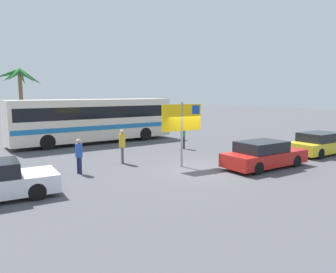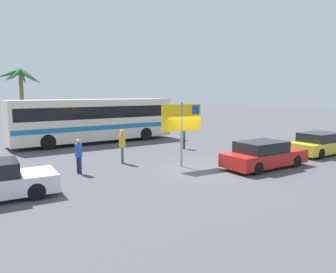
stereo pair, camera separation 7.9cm
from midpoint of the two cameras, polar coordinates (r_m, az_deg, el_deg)
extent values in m
plane|color=#4C4C51|center=(15.71, 6.19, -5.78)|extent=(120.00, 120.00, 0.00)
cube|color=silver|center=(24.37, -13.08, 2.98)|extent=(11.79, 2.67, 2.90)
cube|color=black|center=(24.33, -13.12, 4.27)|extent=(11.32, 2.70, 0.84)
cube|color=#1E70B7|center=(24.41, -13.04, 1.79)|extent=(11.67, 2.70, 0.32)
cylinder|color=black|center=(27.12, -6.79, 0.99)|extent=(1.00, 0.28, 1.00)
cylinder|color=black|center=(25.03, -4.17, 0.46)|extent=(1.00, 0.28, 1.00)
cylinder|color=black|center=(24.56, -21.99, -0.22)|extent=(1.00, 0.28, 1.00)
cylinder|color=black|center=(22.23, -20.57, -0.94)|extent=(1.00, 0.28, 1.00)
cylinder|color=gray|center=(15.92, 2.28, 0.30)|extent=(0.11, 0.11, 3.20)
cube|color=yellow|center=(15.83, 2.30, 3.35)|extent=(2.19, 0.28, 1.30)
cube|color=#1447A8|center=(16.24, 4.73, 4.74)|extent=(0.44, 0.11, 0.44)
cylinder|color=black|center=(13.66, -23.21, -7.14)|extent=(0.61, 0.21, 0.60)
cylinder|color=black|center=(12.09, -22.21, -8.99)|extent=(0.61, 0.21, 0.60)
cube|color=yellow|center=(21.38, 25.24, -1.55)|extent=(4.44, 1.84, 0.64)
cube|color=black|center=(21.07, 24.96, -0.06)|extent=(2.33, 1.66, 0.52)
cylinder|color=black|center=(22.97, 25.28, -1.42)|extent=(0.60, 0.17, 0.60)
cylinder|color=black|center=(20.70, 21.36, -2.14)|extent=(0.60, 0.17, 0.60)
cylinder|color=black|center=(19.85, 25.14, -2.75)|extent=(0.60, 0.17, 0.60)
cube|color=red|center=(16.61, 16.53, -3.61)|extent=(4.52, 1.86, 0.64)
cube|color=black|center=(16.30, 16.00, -1.73)|extent=(2.37, 1.66, 0.52)
cylinder|color=black|center=(18.19, 17.41, -3.27)|extent=(0.60, 0.18, 0.60)
cylinder|color=black|center=(17.25, 21.52, -4.04)|extent=(0.60, 0.18, 0.60)
cylinder|color=black|center=(16.17, 11.16, -4.41)|extent=(0.60, 0.18, 0.60)
cylinder|color=black|center=(15.10, 15.42, -5.40)|extent=(0.60, 0.18, 0.60)
cylinder|color=#1E2347|center=(15.19, -15.30, -4.99)|extent=(0.13, 0.13, 0.78)
cylinder|color=#1E2347|center=(15.34, -15.66, -4.88)|extent=(0.13, 0.13, 0.78)
cylinder|color=#2851B2|center=(15.13, -15.58, -2.36)|extent=(0.32, 0.32, 0.61)
sphere|color=tan|center=(15.06, -15.64, -0.82)|extent=(0.21, 0.21, 0.21)
cylinder|color=#4C4C51|center=(17.10, -8.16, -3.23)|extent=(0.13, 0.13, 0.86)
cylinder|color=#4C4C51|center=(16.92, -8.15, -3.35)|extent=(0.13, 0.13, 0.86)
cylinder|color=gold|center=(16.88, -8.21, -0.72)|extent=(0.32, 0.32, 0.68)
sphere|color=tan|center=(16.82, -8.24, 0.82)|extent=(0.23, 0.23, 0.23)
cylinder|color=#2D2D33|center=(21.22, 2.72, -1.10)|extent=(0.13, 0.13, 0.81)
cylinder|color=#2D2D33|center=(21.32, 2.31, -1.06)|extent=(0.13, 0.13, 0.81)
cylinder|color=#338E4C|center=(21.17, 2.53, 0.85)|extent=(0.32, 0.32, 0.64)
sphere|color=tan|center=(21.12, 2.53, 2.01)|extent=(0.22, 0.22, 0.22)
cylinder|color=brown|center=(30.60, -24.46, 5.15)|extent=(0.32, 0.32, 5.30)
cone|color=#23662D|center=(30.92, -23.11, 9.54)|extent=(2.07, 0.75, 1.44)
cone|color=#23662D|center=(31.48, -24.33, 9.42)|extent=(1.21, 2.03, 1.45)
cone|color=#23662D|center=(31.30, -25.96, 9.55)|extent=(1.54, 1.97, 1.25)
cone|color=#23662D|center=(30.57, -26.61, 9.76)|extent=(2.16, 0.69, 1.07)
cone|color=#23662D|center=(29.78, -25.59, 9.68)|extent=(1.65, 1.90, 1.28)
cone|color=#23662D|center=(29.89, -23.61, 9.68)|extent=(1.33, 2.03, 1.37)
camera|label=1|loc=(0.04, -90.13, -0.02)|focal=34.63mm
camera|label=2|loc=(0.04, 89.87, 0.02)|focal=34.63mm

